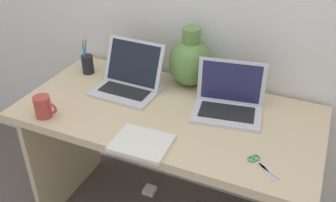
{
  "coord_description": "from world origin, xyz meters",
  "views": [
    {
      "loc": [
        0.58,
        -1.29,
        1.69
      ],
      "look_at": [
        0.0,
        0.0,
        0.8
      ],
      "focal_mm": 40.14,
      "sensor_mm": 36.0,
      "label": 1
    }
  ],
  "objects_px": {
    "laptop_right": "(229,99)",
    "pen_cup": "(87,64)",
    "scissors": "(259,163)",
    "coffee_mug": "(43,107)",
    "laptop_left": "(130,78)",
    "notebook_stack": "(142,143)",
    "green_vase": "(191,61)",
    "power_brick": "(150,190)"
  },
  "relations": [
    {
      "from": "green_vase",
      "to": "notebook_stack",
      "type": "height_order",
      "value": "green_vase"
    },
    {
      "from": "notebook_stack",
      "to": "coffee_mug",
      "type": "distance_m",
      "value": 0.48
    },
    {
      "from": "notebook_stack",
      "to": "coffee_mug",
      "type": "height_order",
      "value": "coffee_mug"
    },
    {
      "from": "laptop_left",
      "to": "coffee_mug",
      "type": "xyz_separation_m",
      "value": [
        -0.23,
        -0.37,
        -0.01
      ]
    },
    {
      "from": "scissors",
      "to": "pen_cup",
      "type": "bearing_deg",
      "value": 160.33
    },
    {
      "from": "laptop_right",
      "to": "green_vase",
      "type": "distance_m",
      "value": 0.3
    },
    {
      "from": "laptop_left",
      "to": "laptop_right",
      "type": "bearing_deg",
      "value": 0.98
    },
    {
      "from": "notebook_stack",
      "to": "pen_cup",
      "type": "relative_size",
      "value": 1.23
    },
    {
      "from": "coffee_mug",
      "to": "laptop_right",
      "type": "bearing_deg",
      "value": 27.64
    },
    {
      "from": "green_vase",
      "to": "coffee_mug",
      "type": "xyz_separation_m",
      "value": [
        -0.48,
        -0.54,
        -0.07
      ]
    },
    {
      "from": "pen_cup",
      "to": "laptop_right",
      "type": "bearing_deg",
      "value": -3.55
    },
    {
      "from": "laptop_left",
      "to": "scissors",
      "type": "xyz_separation_m",
      "value": [
        0.7,
        -0.3,
        -0.06
      ]
    },
    {
      "from": "notebook_stack",
      "to": "green_vase",
      "type": "bearing_deg",
      "value": 90.62
    },
    {
      "from": "laptop_left",
      "to": "notebook_stack",
      "type": "height_order",
      "value": "laptop_left"
    },
    {
      "from": "notebook_stack",
      "to": "scissors",
      "type": "xyz_separation_m",
      "value": [
        0.45,
        0.08,
        -0.0
      ]
    },
    {
      "from": "green_vase",
      "to": "pen_cup",
      "type": "bearing_deg",
      "value": -168.52
    },
    {
      "from": "laptop_left",
      "to": "notebook_stack",
      "type": "xyz_separation_m",
      "value": [
        0.26,
        -0.37,
        -0.05
      ]
    },
    {
      "from": "notebook_stack",
      "to": "scissors",
      "type": "bearing_deg",
      "value": 9.9
    },
    {
      "from": "green_vase",
      "to": "coffee_mug",
      "type": "bearing_deg",
      "value": -131.66
    },
    {
      "from": "pen_cup",
      "to": "laptop_left",
      "type": "bearing_deg",
      "value": -11.24
    },
    {
      "from": "coffee_mug",
      "to": "power_brick",
      "type": "bearing_deg",
      "value": 57.35
    },
    {
      "from": "pen_cup",
      "to": "scissors",
      "type": "height_order",
      "value": "pen_cup"
    },
    {
      "from": "coffee_mug",
      "to": "power_brick",
      "type": "relative_size",
      "value": 1.61
    },
    {
      "from": "laptop_right",
      "to": "notebook_stack",
      "type": "xyz_separation_m",
      "value": [
        -0.24,
        -0.38,
        -0.05
      ]
    },
    {
      "from": "laptop_left",
      "to": "notebook_stack",
      "type": "distance_m",
      "value": 0.46
    },
    {
      "from": "power_brick",
      "to": "pen_cup",
      "type": "bearing_deg",
      "value": -178.81
    },
    {
      "from": "laptop_left",
      "to": "pen_cup",
      "type": "height_order",
      "value": "laptop_left"
    },
    {
      "from": "coffee_mug",
      "to": "pen_cup",
      "type": "distance_m",
      "value": 0.43
    },
    {
      "from": "notebook_stack",
      "to": "pen_cup",
      "type": "xyz_separation_m",
      "value": [
        -0.54,
        0.43,
        0.04
      ]
    },
    {
      "from": "laptop_right",
      "to": "power_brick",
      "type": "bearing_deg",
      "value": 172.85
    },
    {
      "from": "laptop_right",
      "to": "coffee_mug",
      "type": "relative_size",
      "value": 2.93
    },
    {
      "from": "pen_cup",
      "to": "scissors",
      "type": "bearing_deg",
      "value": -19.67
    },
    {
      "from": "scissors",
      "to": "power_brick",
      "type": "bearing_deg",
      "value": 150.99
    },
    {
      "from": "laptop_left",
      "to": "green_vase",
      "type": "xyz_separation_m",
      "value": [
        0.25,
        0.17,
        0.06
      ]
    },
    {
      "from": "notebook_stack",
      "to": "scissors",
      "type": "distance_m",
      "value": 0.45
    },
    {
      "from": "coffee_mug",
      "to": "notebook_stack",
      "type": "bearing_deg",
      "value": -0.68
    },
    {
      "from": "laptop_left",
      "to": "pen_cup",
      "type": "distance_m",
      "value": 0.29
    },
    {
      "from": "green_vase",
      "to": "notebook_stack",
      "type": "bearing_deg",
      "value": -89.38
    },
    {
      "from": "notebook_stack",
      "to": "pen_cup",
      "type": "height_order",
      "value": "pen_cup"
    },
    {
      "from": "green_vase",
      "to": "laptop_right",
      "type": "bearing_deg",
      "value": -32.84
    },
    {
      "from": "power_brick",
      "to": "scissors",
      "type": "bearing_deg",
      "value": -29.01
    },
    {
      "from": "laptop_right",
      "to": "pen_cup",
      "type": "bearing_deg",
      "value": 176.45
    }
  ]
}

